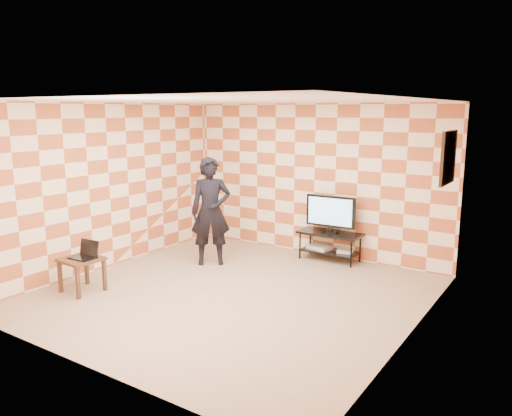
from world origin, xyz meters
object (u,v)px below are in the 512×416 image
Objects in this scene: side_table at (82,264)px; person at (211,211)px; tv_stand at (330,240)px; tv at (331,212)px.

person is (0.72, 2.07, 0.50)m from side_table.
person is at bearing -141.28° from tv_stand.
side_table is at bearing -124.70° from tv.
tv is (-0.00, -0.00, 0.49)m from tv_stand.
tv_stand is 2.12m from person.
person reaches higher than tv_stand.
tv_stand is 4.08m from side_table.
tv_stand is at bearing -1.18° from person.
tv_stand is 0.49m from tv.
tv reaches higher than side_table.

